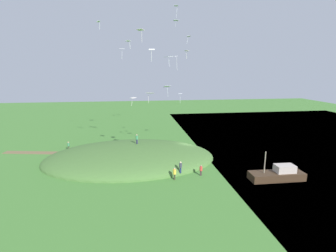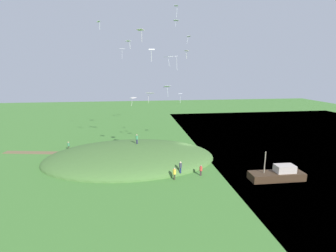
{
  "view_description": "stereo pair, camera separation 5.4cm",
  "coord_description": "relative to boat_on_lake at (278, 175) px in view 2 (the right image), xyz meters",
  "views": [
    {
      "loc": [
        9.49,
        43.28,
        14.4
      ],
      "look_at": [
        3.95,
        3.02,
        5.42
      ],
      "focal_mm": 26.73,
      "sensor_mm": 36.0,
      "label": 1
    },
    {
      "loc": [
        9.43,
        43.29,
        14.4
      ],
      "look_at": [
        3.95,
        3.02,
        5.42
      ],
      "focal_mm": 26.73,
      "sensor_mm": 36.0,
      "label": 2
    }
  ],
  "objects": [
    {
      "name": "ground_plane",
      "position": [
        9.54,
        -14.08,
        -0.72
      ],
      "size": [
        160.0,
        160.0,
        0.0
      ],
      "primitive_type": "plane",
      "color": "#427831"
    },
    {
      "name": "grass_hill",
      "position": [
        19.9,
        -11.08,
        -0.72
      ],
      "size": [
        28.25,
        18.8,
        4.24
      ],
      "primitive_type": "ellipsoid",
      "color": "#456E32",
      "rests_on": "ground_plane"
    },
    {
      "name": "dirt_path",
      "position": [
        36.93,
        -16.5,
        -0.7
      ],
      "size": [
        11.37,
        3.54,
        0.04
      ],
      "primitive_type": "cube",
      "rotation": [
        0.0,
        0.0,
        -0.18
      ],
      "color": "brown",
      "rests_on": "ground_plane"
    },
    {
      "name": "boat_on_lake",
      "position": [
        0.0,
        0.0,
        0.0
      ],
      "size": [
        7.35,
        2.3,
        4.05
      ],
      "rotation": [
        0.0,
        0.0,
        3.13
      ],
      "color": "#3B2A1A",
      "rests_on": "lake_water"
    },
    {
      "name": "person_on_hilltop",
      "position": [
        18.68,
        -12.64,
        2.41
      ],
      "size": [
        0.6,
        0.6,
        1.68
      ],
      "rotation": [
        0.0,
        0.0,
        2.29
      ],
      "color": "#2B2952",
      "rests_on": "grass_hill"
    },
    {
      "name": "person_walking_path",
      "position": [
        31.11,
        -16.75,
        0.45
      ],
      "size": [
        0.5,
        0.5,
        1.57
      ],
      "rotation": [
        0.0,
        0.0,
        0.37
      ],
      "color": "#393825",
      "rests_on": "grass_hill"
    },
    {
      "name": "person_near_shore",
      "position": [
        13.86,
        -1.87,
        0.33
      ],
      "size": [
        0.63,
        0.63,
        1.7
      ],
      "rotation": [
        0.0,
        0.0,
        0.81
      ],
      "color": "#373625",
      "rests_on": "ground_plane"
    },
    {
      "name": "person_watching_kites",
      "position": [
        9.98,
        -2.67,
        0.25
      ],
      "size": [
        0.53,
        0.53,
        1.56
      ],
      "rotation": [
        0.0,
        0.0,
        2.74
      ],
      "color": "#3D2A2F",
      "rests_on": "ground_plane"
    },
    {
      "name": "person_with_child",
      "position": [
        12.81,
        -3.1,
        0.72
      ],
      "size": [
        0.4,
        0.4,
        1.72
      ],
      "rotation": [
        0.0,
        0.0,
        3.11
      ],
      "color": "navy",
      "rests_on": "grass_hill"
    },
    {
      "name": "kite_0",
      "position": [
        10.82,
        -19.36,
        25.17
      ],
      "size": [
        0.91,
        1.1,
        2.06
      ],
      "color": "white"
    },
    {
      "name": "kite_1",
      "position": [
        19.59,
        -11.48,
        18.12
      ],
      "size": [
        0.98,
        1.0,
        1.21
      ],
      "color": "silver"
    },
    {
      "name": "kite_2",
      "position": [
        10.69,
        -9.02,
        18.65
      ],
      "size": [
        0.81,
        0.95,
        1.15
      ],
      "color": "white"
    },
    {
      "name": "kite_3",
      "position": [
        19.11,
        -7.06,
        9.86
      ],
      "size": [
        1.01,
        1.12,
        1.21
      ],
      "color": "silver"
    },
    {
      "name": "kite_5",
      "position": [
        10.23,
        -17.61,
        9.4
      ],
      "size": [
        0.94,
        1.15,
        1.87
      ],
      "color": "white"
    },
    {
      "name": "kite_6",
      "position": [
        21.04,
        -21.47,
        17.77
      ],
      "size": [
        1.28,
        1.06,
        2.01
      ],
      "color": "white"
    },
    {
      "name": "kite_7",
      "position": [
        13.42,
        -12.7,
        11.08
      ],
      "size": [
        1.32,
        1.1,
        1.88
      ],
      "color": "white"
    },
    {
      "name": "kite_8",
      "position": [
        12.81,
        -7.89,
        15.53
      ],
      "size": [
        0.69,
        0.79,
        2.01
      ],
      "color": "white"
    },
    {
      "name": "kite_9",
      "position": [
        14.51,
        -3.66,
        15.43
      ],
      "size": [
        1.23,
        1.37,
        1.26
      ],
      "color": "white"
    },
    {
      "name": "kite_10",
      "position": [
        16.59,
        -8.0,
        10.43
      ],
      "size": [
        1.4,
        1.21,
        1.61
      ],
      "color": "silver"
    },
    {
      "name": "kite_11",
      "position": [
        16.53,
        -4.19,
        16.28
      ],
      "size": [
        0.85,
        0.64,
        1.62
      ],
      "color": "white"
    },
    {
      "name": "kite_12",
      "position": [
        17.76,
        -9.28,
        19.42
      ],
      "size": [
        1.26,
        1.23,
        1.86
      ],
      "color": "white"
    },
    {
      "name": "kite_13",
      "position": [
        10.34,
        -22.47,
        23.36
      ],
      "size": [
        1.13,
        0.91,
        1.19
      ],
      "color": "white"
    },
    {
      "name": "kite_14",
      "position": [
        24.41,
        -16.01,
        21.58
      ],
      "size": [
        0.6,
        0.77,
        1.4
      ],
      "color": "white"
    },
    {
      "name": "kite_15",
      "position": [
        11.22,
        -7.69,
        16.45
      ],
      "size": [
        0.77,
        0.66,
        1.19
      ],
      "color": "silver"
    }
  ]
}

